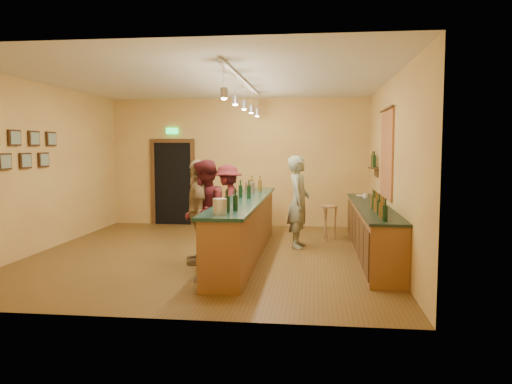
# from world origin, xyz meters

# --- Properties ---
(floor) EXTENTS (7.00, 7.00, 0.00)m
(floor) POSITION_xyz_m (0.00, 0.00, 0.00)
(floor) COLOR brown
(floor) RESTS_ON ground
(ceiling) EXTENTS (6.50, 7.00, 0.02)m
(ceiling) POSITION_xyz_m (0.00, 0.00, 3.20)
(ceiling) COLOR silver
(ceiling) RESTS_ON wall_back
(wall_back) EXTENTS (6.50, 0.02, 3.20)m
(wall_back) POSITION_xyz_m (0.00, 3.50, 1.60)
(wall_back) COLOR #C78A4A
(wall_back) RESTS_ON floor
(wall_front) EXTENTS (6.50, 0.02, 3.20)m
(wall_front) POSITION_xyz_m (0.00, -3.50, 1.60)
(wall_front) COLOR #C78A4A
(wall_front) RESTS_ON floor
(wall_left) EXTENTS (0.02, 7.00, 3.20)m
(wall_left) POSITION_xyz_m (-3.25, 0.00, 1.60)
(wall_left) COLOR #C78A4A
(wall_left) RESTS_ON floor
(wall_right) EXTENTS (0.02, 7.00, 3.20)m
(wall_right) POSITION_xyz_m (3.25, 0.00, 1.60)
(wall_right) COLOR #C78A4A
(wall_right) RESTS_ON floor
(doorway) EXTENTS (1.15, 0.09, 2.48)m
(doorway) POSITION_xyz_m (-1.70, 3.47, 1.13)
(doorway) COLOR black
(doorway) RESTS_ON wall_back
(tapestry) EXTENTS (0.03, 1.40, 1.60)m
(tapestry) POSITION_xyz_m (3.23, 0.40, 1.85)
(tapestry) COLOR maroon
(tapestry) RESTS_ON wall_right
(bottle_shelf) EXTENTS (0.17, 0.55, 0.54)m
(bottle_shelf) POSITION_xyz_m (3.17, 1.90, 1.67)
(bottle_shelf) COLOR #472715
(bottle_shelf) RESTS_ON wall_right
(picture_grid) EXTENTS (0.06, 2.20, 0.70)m
(picture_grid) POSITION_xyz_m (-3.21, -0.75, 1.95)
(picture_grid) COLOR #382111
(picture_grid) RESTS_ON wall_left
(back_counter) EXTENTS (0.60, 4.55, 1.27)m
(back_counter) POSITION_xyz_m (2.97, 0.18, 0.49)
(back_counter) COLOR brown
(back_counter) RESTS_ON floor
(tasting_bar) EXTENTS (0.73, 5.10, 1.38)m
(tasting_bar) POSITION_xyz_m (0.65, -0.00, 0.61)
(tasting_bar) COLOR brown
(tasting_bar) RESTS_ON floor
(pendant_track) EXTENTS (0.11, 4.60, 0.50)m
(pendant_track) POSITION_xyz_m (0.65, -0.00, 2.98)
(pendant_track) COLOR silver
(pendant_track) RESTS_ON ceiling
(bartender) EXTENTS (0.49, 0.70, 1.82)m
(bartender) POSITION_xyz_m (1.61, 0.87, 0.91)
(bartender) COLOR gray
(bartender) RESTS_ON floor
(customer_a) EXTENTS (0.83, 0.98, 1.79)m
(customer_a) POSITION_xyz_m (0.10, -0.85, 0.89)
(customer_a) COLOR #59191E
(customer_a) RESTS_ON floor
(customer_b) EXTENTS (0.68, 1.12, 1.78)m
(customer_b) POSITION_xyz_m (-0.04, -0.69, 0.89)
(customer_b) COLOR #997A51
(customer_b) RESTS_ON floor
(customer_c) EXTENTS (0.64, 1.07, 1.62)m
(customer_c) POSITION_xyz_m (0.09, 1.44, 0.81)
(customer_c) COLOR #59191E
(customer_c) RESTS_ON floor
(bar_stool) EXTENTS (0.36, 0.36, 0.74)m
(bar_stool) POSITION_xyz_m (2.23, 1.75, 0.59)
(bar_stool) COLOR olive
(bar_stool) RESTS_ON floor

